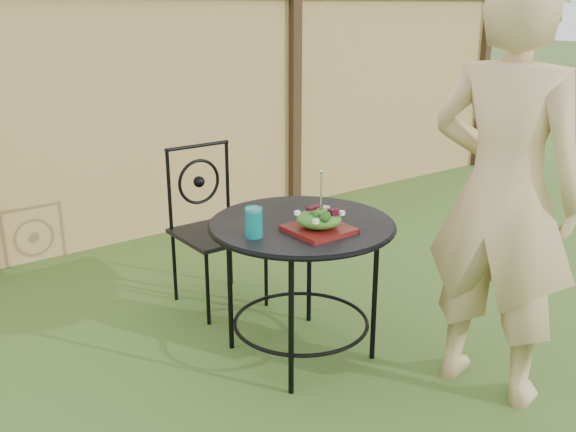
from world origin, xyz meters
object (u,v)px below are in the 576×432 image
object	(u,v)px
salad_plate	(319,229)
patio_chair	(213,222)
diner	(503,195)
patio_table	(301,248)

from	to	relation	value
salad_plate	patio_chair	bearing A→B (deg)	89.92
diner	salad_plate	size ratio (longest dim) A/B	7.01
patio_chair	diner	xyz separation A→B (m)	(0.55, -1.58, 0.44)
patio_chair	salad_plate	xyz separation A→B (m)	(-0.00, -0.98, 0.23)
patio_chair	salad_plate	size ratio (longest dim) A/B	3.52
patio_table	salad_plate	size ratio (longest dim) A/B	3.42
patio_table	salad_plate	xyz separation A→B (m)	(-0.03, -0.16, 0.15)
salad_plate	patio_table	bearing A→B (deg)	81.00
patio_table	diner	bearing A→B (deg)	-55.16
patio_table	patio_chair	bearing A→B (deg)	91.71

